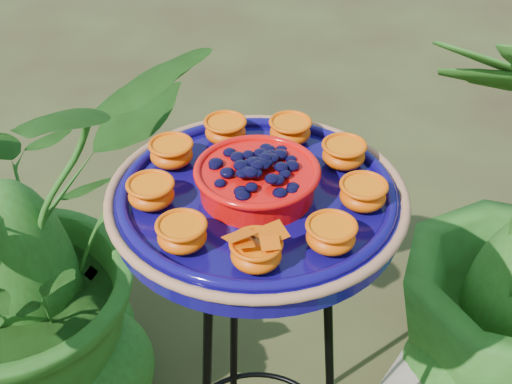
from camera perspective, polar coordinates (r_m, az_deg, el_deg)
tripod_stand at (r=1.42m, az=0.07°, el=-13.34°), size 0.40×0.40×0.92m
feeder_dish at (r=1.14m, az=0.09°, el=-0.22°), size 0.56×0.56×0.11m
shrub_back_left at (r=1.84m, az=-18.82°, el=-3.93°), size 1.22×1.20×1.02m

